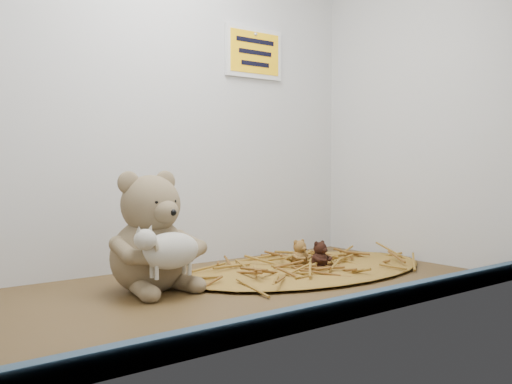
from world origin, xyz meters
TOP-DOWN VIEW (x-y plane):
  - alcove_shell at (0.00, 9.00)cm, footprint 120.40×60.20cm
  - front_rail at (0.00, -28.80)cm, footprint 119.28×2.20cm
  - straw_bed at (27.92, 5.16)cm, footprint 65.57×38.07cm
  - main_teddy at (-11.61, 9.62)cm, footprint 21.55×22.50cm
  - toy_lamb at (-11.61, 1.01)cm, footprint 15.10×9.21cm
  - mini_teddy_tan at (26.90, 7.57)cm, footprint 5.41×5.68cm
  - mini_teddy_brown at (28.95, 2.74)cm, footprint 5.70×5.95cm
  - wall_sign at (30.00, 29.40)cm, footprint 16.00×1.20cm

SIDE VIEW (x-z plane):
  - straw_bed at x=27.92cm, z-range 0.00..1.27cm
  - front_rail at x=0.00cm, z-range 0.00..3.60cm
  - mini_teddy_tan at x=26.90cm, z-range 1.27..7.61cm
  - mini_teddy_brown at x=28.95cm, z-range 1.27..7.64cm
  - toy_lamb at x=-11.61cm, z-range 4.21..13.96cm
  - main_teddy at x=-11.61cm, z-range 0.00..24.02cm
  - alcove_shell at x=0.00cm, z-range -0.20..90.20cm
  - wall_sign at x=30.00cm, z-range 49.50..60.50cm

